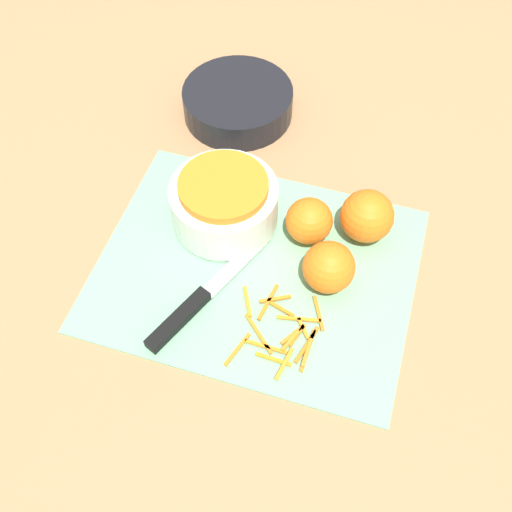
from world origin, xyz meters
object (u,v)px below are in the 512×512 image
object	(u,v)px
knife	(190,308)
orange_right	(367,216)
bowl_dark	(238,102)
orange_back	(329,267)
orange_left	(309,221)
bowl_speckled	(224,202)

from	to	relation	value
knife	orange_right	xyz separation A→B (m)	(0.21, 0.21, 0.03)
bowl_dark	orange_back	xyz separation A→B (m)	(0.24, -0.31, 0.02)
bowl_dark	orange_back	distance (m)	0.39
orange_left	orange_back	world-z (taller)	orange_back
orange_back	knife	bearing A→B (deg)	-148.84
knife	bowl_dark	bearing A→B (deg)	31.21
bowl_dark	bowl_speckled	bearing A→B (deg)	-76.54
bowl_speckled	bowl_dark	world-z (taller)	bowl_speckled
bowl_dark	orange_right	size ratio (longest dim) A/B	2.40
knife	orange_left	bearing A→B (deg)	-12.74
bowl_speckled	knife	distance (m)	0.17
bowl_dark	knife	world-z (taller)	bowl_dark
bowl_speckled	orange_left	world-z (taller)	bowl_speckled
orange_right	orange_back	world-z (taller)	orange_right
knife	orange_left	size ratio (longest dim) A/B	3.32
knife	orange_back	bearing A→B (deg)	-36.44
knife	orange_right	distance (m)	0.30
bowl_dark	knife	size ratio (longest dim) A/B	0.82
orange_left	orange_right	world-z (taller)	orange_right
orange_left	orange_back	bearing A→B (deg)	-57.25
bowl_dark	knife	bearing A→B (deg)	-81.19
bowl_dark	orange_left	world-z (taller)	orange_left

